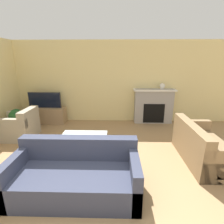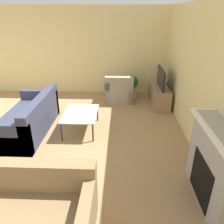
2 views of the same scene
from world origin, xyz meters
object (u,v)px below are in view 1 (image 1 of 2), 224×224
(couch_loveseat, at_px, (202,148))
(couch_sectional, at_px, (76,176))
(tv, at_px, (45,100))
(armchair_by_window, at_px, (20,127))
(potted_plant, at_px, (17,119))
(coffee_table, at_px, (83,138))
(mantel_clock, at_px, (162,86))

(couch_loveseat, bearing_deg, couch_sectional, 111.65)
(tv, relative_size, armchair_by_window, 1.20)
(potted_plant, bearing_deg, couch_sectional, -46.36)
(coffee_table, distance_m, potted_plant, 2.53)
(couch_loveseat, height_order, coffee_table, couch_loveseat)
(tv, bearing_deg, couch_loveseat, -27.85)
(tv, height_order, mantel_clock, mantel_clock)
(tv, relative_size, couch_sectional, 0.53)
(couch_sectional, distance_m, coffee_table, 1.18)
(coffee_table, bearing_deg, couch_sectional, -85.58)
(coffee_table, xyz_separation_m, potted_plant, (-2.21, 1.24, 0.01))
(couch_sectional, xyz_separation_m, coffee_table, (-0.09, 1.17, 0.11))
(potted_plant, bearing_deg, coffee_table, -29.30)
(mantel_clock, bearing_deg, couch_sectional, -122.46)
(couch_sectional, bearing_deg, couch_loveseat, 21.65)
(couch_loveseat, relative_size, armchair_by_window, 1.77)
(couch_sectional, distance_m, mantel_clock, 4.11)
(armchair_by_window, distance_m, potted_plant, 0.48)
(coffee_table, bearing_deg, mantel_clock, 44.52)
(couch_sectional, distance_m, potted_plant, 3.33)
(armchair_by_window, bearing_deg, coffee_table, 66.53)
(tv, relative_size, potted_plant, 1.51)
(armchair_by_window, relative_size, potted_plant, 1.27)
(tv, distance_m, coffee_table, 2.65)
(couch_sectional, xyz_separation_m, armchair_by_window, (-2.03, 2.03, 0.01))
(coffee_table, bearing_deg, armchair_by_window, 156.07)
(coffee_table, bearing_deg, potted_plant, 150.70)
(couch_loveseat, bearing_deg, potted_plant, 73.36)
(tv, xyz_separation_m, armchair_by_window, (-0.29, -1.18, -0.50))
(couch_loveseat, relative_size, mantel_clock, 8.33)
(couch_loveseat, distance_m, potted_plant, 4.98)
(couch_sectional, xyz_separation_m, couch_loveseat, (2.48, 0.98, 0.01))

